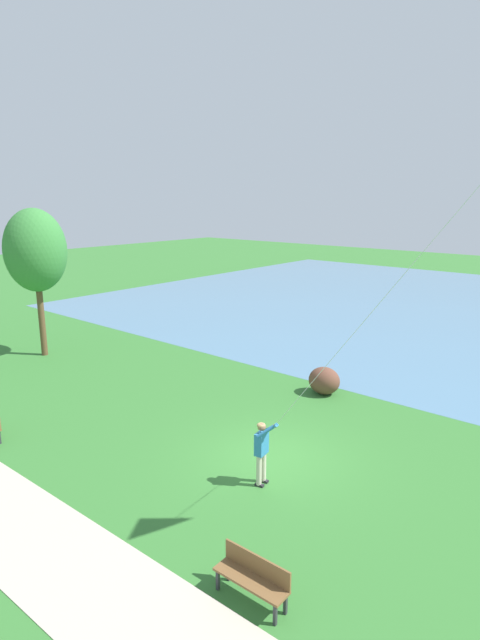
# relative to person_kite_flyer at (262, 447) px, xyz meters

# --- Properties ---
(ground_plane) EXTENTS (120.00, 120.00, 0.00)m
(ground_plane) POSITION_rel_person_kite_flyer_xyz_m (1.38, 0.65, -1.05)
(ground_plane) COLOR #33702D
(lake_water) EXTENTS (36.00, 44.00, 0.01)m
(lake_water) POSITION_rel_person_kite_flyer_xyz_m (25.44, 4.65, -1.04)
(lake_water) COLOR teal
(lake_water) RESTS_ON ground
(walkway_path) EXTENTS (3.15, 32.05, 0.02)m
(walkway_path) POSITION_rel_person_kite_flyer_xyz_m (-5.04, 2.65, -1.04)
(walkway_path) COLOR #B7AD99
(walkway_path) RESTS_ON ground
(person_kite_flyer) EXTENTS (0.52, 0.62, 1.83)m
(person_kite_flyer) POSITION_rel_person_kite_flyer_xyz_m (0.00, 0.00, 0.00)
(person_kite_flyer) COLOR #232328
(person_kite_flyer) RESTS_ON ground
(park_bench_near_walkway) EXTENTS (0.47, 1.51, 0.88)m
(park_bench_near_walkway) POSITION_rel_person_kite_flyer_xyz_m (-3.25, -2.31, -0.54)
(park_bench_near_walkway) COLOR brown
(park_bench_near_walkway) RESTS_ON ground
(tree_treeline_left) EXTENTS (2.78, 2.83, 6.90)m
(tree_treeline_left) POSITION_rel_person_kite_flyer_xyz_m (2.29, 14.96, 3.91)
(tree_treeline_left) COLOR brown
(tree_treeline_left) RESTS_ON ground
(lakeside_shrub) EXTENTS (1.06, 1.23, 1.05)m
(lakeside_shrub) POSITION_rel_person_kite_flyer_xyz_m (6.60, 2.12, -0.52)
(lakeside_shrub) COLOR brown
(lakeside_shrub) RESTS_ON ground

